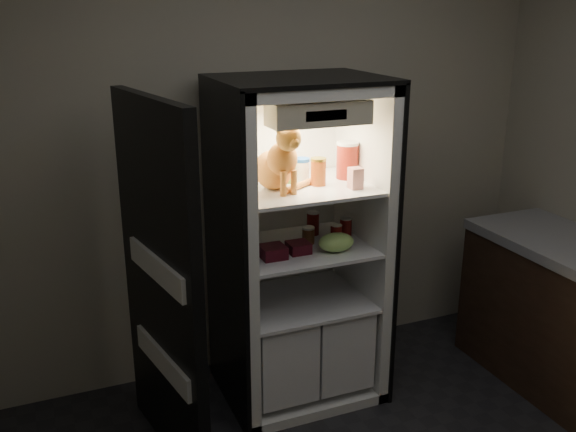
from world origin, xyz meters
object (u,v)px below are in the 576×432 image
at_px(cream_carton, 356,178).
at_px(soda_can_c, 336,235).
at_px(salsa_jar, 318,172).
at_px(condiment_jar, 308,235).
at_px(pepper_jar, 347,160).
at_px(soda_can_b, 346,229).
at_px(parmesan_shaker, 289,166).
at_px(refrigerator, 296,266).
at_px(grape_bag, 336,242).
at_px(tabby_cat, 278,163).
at_px(soda_can_a, 313,223).
at_px(mayo_tub, 301,170).
at_px(berry_box_right, 298,247).
at_px(berry_box_left, 273,252).

height_order(cream_carton, soda_can_c, cream_carton).
bearing_deg(salsa_jar, condiment_jar, 133.43).
xyz_separation_m(pepper_jar, soda_can_b, (-0.03, -0.06, -0.39)).
relative_size(parmesan_shaker, condiment_jar, 1.94).
xyz_separation_m(refrigerator, pepper_jar, (0.31, -0.01, 0.60)).
bearing_deg(grape_bag, soda_can_b, 47.10).
relative_size(tabby_cat, soda_can_a, 2.93).
distance_m(soda_can_a, soda_can_c, 0.22).
height_order(salsa_jar, cream_carton, salsa_jar).
bearing_deg(cream_carton, pepper_jar, 74.42).
bearing_deg(mayo_tub, condiment_jar, -81.89).
height_order(mayo_tub, berry_box_right, mayo_tub).
distance_m(mayo_tub, berry_box_left, 0.50).
xyz_separation_m(salsa_jar, grape_bag, (0.05, -0.13, -0.38)).
relative_size(pepper_jar, cream_carton, 1.84).
height_order(cream_carton, soda_can_a, cream_carton).
height_order(refrigerator, pepper_jar, refrigerator).
xyz_separation_m(salsa_jar, soda_can_b, (0.19, 0.02, -0.36)).
relative_size(refrigerator, soda_can_b, 14.67).
relative_size(refrigerator, berry_box_right, 16.16).
relative_size(cream_carton, soda_can_a, 0.84).
height_order(soda_can_b, condiment_jar, soda_can_b).
bearing_deg(salsa_jar, refrigerator, 137.02).
distance_m(parmesan_shaker, mayo_tub, 0.09).
distance_m(soda_can_c, berry_box_left, 0.40).
distance_m(cream_carton, soda_can_a, 0.47).
xyz_separation_m(soda_can_b, berry_box_left, (-0.49, -0.10, -0.03)).
distance_m(parmesan_shaker, pepper_jar, 0.35).
bearing_deg(parmesan_shaker, tabby_cat, -132.51).
bearing_deg(salsa_jar, parmesan_shaker, 139.26).
bearing_deg(soda_can_a, soda_can_b, -47.69).
bearing_deg(soda_can_b, mayo_tub, 156.58).
bearing_deg(salsa_jar, mayo_tub, 112.43).
height_order(refrigerator, soda_can_a, refrigerator).
bearing_deg(soda_can_a, berry_box_left, -144.30).
relative_size(pepper_jar, berry_box_right, 1.80).
bearing_deg(grape_bag, berry_box_right, 163.77).
distance_m(refrigerator, grape_bag, 0.33).
height_order(cream_carton, grape_bag, cream_carton).
height_order(soda_can_c, grape_bag, soda_can_c).
bearing_deg(pepper_jar, soda_can_a, 149.77).
xyz_separation_m(mayo_tub, cream_carton, (0.20, -0.26, -0.01)).
distance_m(soda_can_b, berry_box_right, 0.35).
bearing_deg(refrigerator, berry_box_left, -141.08).
height_order(pepper_jar, soda_can_c, pepper_jar).
relative_size(tabby_cat, berry_box_right, 3.41).
bearing_deg(condiment_jar, berry_box_left, -154.72).
xyz_separation_m(parmesan_shaker, grape_bag, (0.18, -0.24, -0.39)).
bearing_deg(mayo_tub, salsa_jar, -67.57).
height_order(soda_can_a, berry_box_left, soda_can_a).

